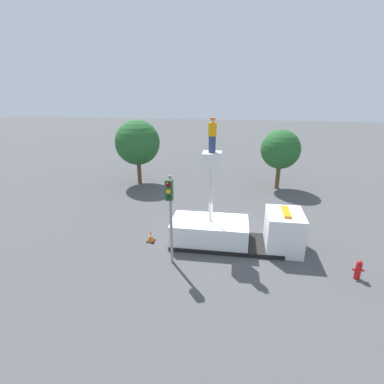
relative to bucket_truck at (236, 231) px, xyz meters
name	(u,v)px	position (x,y,z in m)	size (l,w,h in m)	color
ground_plane	(226,244)	(-0.55, 0.00, -0.90)	(120.00, 120.00, 0.00)	#4C4C4F
bucket_truck	(236,231)	(0.00, 0.00, 0.00)	(7.15, 2.40, 5.31)	black
worker	(212,135)	(-1.47, 0.00, 5.28)	(0.40, 0.26, 1.75)	navy
traffic_light_pole	(170,203)	(-3.23, -2.28, 2.40)	(0.34, 0.57, 4.65)	gray
fire_hydrant	(358,270)	(5.67, -2.25, -0.43)	(0.52, 0.28, 0.98)	red
traffic_cone_rear	(151,236)	(-4.88, -0.28, -0.58)	(0.45, 0.45, 0.69)	black
tree_left_bg	(137,143)	(-8.77, 9.86, 2.83)	(3.89, 3.89, 5.69)	brown
tree_right_bg	(281,149)	(3.43, 10.31, 2.51)	(3.27, 3.27, 5.07)	brown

